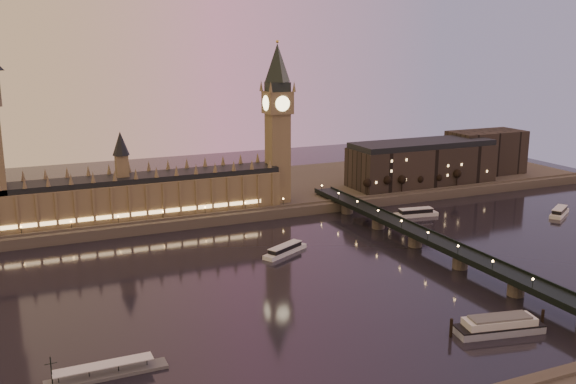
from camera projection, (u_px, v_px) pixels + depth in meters
name	position (u px, v px, depth m)	size (l,w,h in m)	color
ground	(273.00, 283.00, 296.84)	(700.00, 700.00, 0.00)	black
far_embankment	(223.00, 195.00, 454.77)	(560.00, 130.00, 6.00)	#423D35
palace_of_westminster	(133.00, 191.00, 383.61)	(180.00, 26.62, 52.00)	brown
big_ben	(278.00, 114.00, 411.14)	(17.68, 17.68, 104.00)	brown
westminster_bridge	(436.00, 247.00, 331.80)	(13.20, 260.00, 15.30)	black
city_block	(444.00, 159.00, 485.28)	(155.00, 45.00, 34.00)	black
bare_tree_0	(366.00, 185.00, 435.60)	(5.28, 5.28, 10.74)	black
bare_tree_1	(385.00, 183.00, 441.61)	(5.28, 5.28, 10.74)	black
bare_tree_2	(403.00, 181.00, 447.62)	(5.28, 5.28, 10.74)	black
bare_tree_3	(421.00, 179.00, 453.63)	(5.28, 5.28, 10.74)	black
bare_tree_4	(439.00, 177.00, 459.64)	(5.28, 5.28, 10.74)	black
bare_tree_5	(456.00, 176.00, 465.65)	(5.28, 5.28, 10.74)	black
cruise_boat_a	(285.00, 250.00, 337.71)	(29.34, 20.17, 4.79)	silver
cruise_boat_b	(416.00, 213.00, 409.60)	(29.45, 11.32, 5.30)	silver
cruise_boat_c	(559.00, 212.00, 412.36)	(25.25, 19.32, 5.09)	silver
moored_barge	(499.00, 325.00, 245.38)	(39.20, 16.25, 7.32)	#8B96B2
pontoon_pier	(106.00, 373.00, 214.04)	(40.15, 6.69, 10.71)	#595B5E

